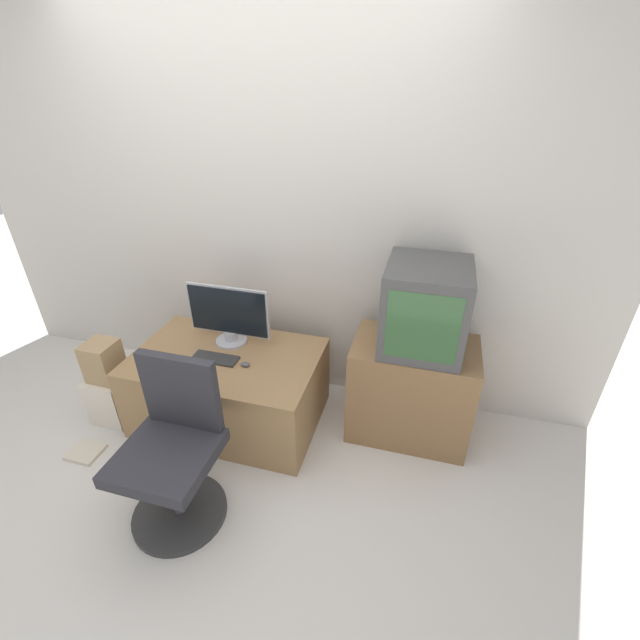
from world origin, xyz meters
name	(u,v)px	position (x,y,z in m)	size (l,w,h in m)	color
ground_plane	(191,518)	(0.00, 0.00, 0.00)	(12.00, 12.00, 0.00)	beige
wall_back	(268,209)	(0.00, 1.32, 1.30)	(4.40, 0.05, 2.60)	beige
desk	(229,387)	(-0.13, 0.78, 0.25)	(1.17, 0.75, 0.50)	#937047
side_stand	(410,390)	(1.03, 0.98, 0.33)	(0.74, 0.46, 0.66)	olive
main_monitor	(229,315)	(-0.16, 0.94, 0.71)	(0.55, 0.21, 0.40)	#B2B2B7
keyboard	(215,358)	(-0.17, 0.73, 0.51)	(0.29, 0.11, 0.01)	#2D2D2D
mouse	(245,364)	(0.04, 0.71, 0.52)	(0.06, 0.04, 0.03)	#4C4C51
crt_tv	(425,307)	(1.05, 0.99, 0.91)	(0.46, 0.48, 0.51)	#474747
office_chair	(174,454)	(-0.06, 0.06, 0.40)	(0.49, 0.49, 0.89)	#333333
cardboard_box_lower	(114,396)	(-0.89, 0.58, 0.16)	(0.25, 0.27, 0.33)	beige
cardboard_box_upper	(103,361)	(-0.89, 0.58, 0.46)	(0.19, 0.19, 0.26)	#A3845B
book	(86,452)	(-0.86, 0.23, 0.01)	(0.19, 0.17, 0.02)	beige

